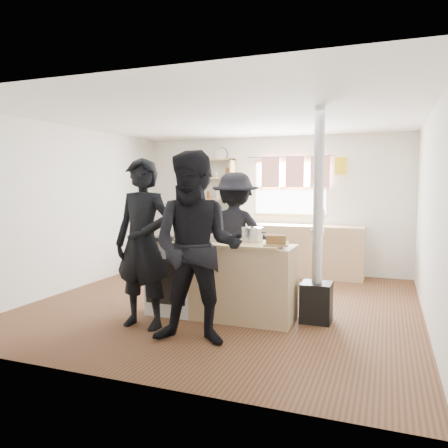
{
  "coord_description": "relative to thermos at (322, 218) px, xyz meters",
  "views": [
    {
      "loc": [
        2.04,
        -5.46,
        1.62
      ],
      "look_at": [
        0.03,
        -0.1,
        1.1
      ],
      "focal_mm": 35.0,
      "sensor_mm": 36.0,
      "label": 1
    }
  ],
  "objects": [
    {
      "name": "ground",
      "position": [
        -0.97,
        -2.22,
        -1.04
      ],
      "size": [
        5.0,
        5.0,
        0.01
      ],
      "primitive_type": "cube",
      "color": "brown",
      "rests_on": "ground"
    },
    {
      "name": "back_counter",
      "position": [
        -0.97,
        0.0,
        -0.59
      ],
      "size": [
        3.4,
        0.55,
        0.9
      ],
      "primitive_type": "cube",
      "color": "tan",
      "rests_on": "ground"
    },
    {
      "name": "shelving_unit",
      "position": [
        -2.17,
        0.12,
        0.47
      ],
      "size": [
        1.0,
        0.28,
        1.2
      ],
      "color": "tan",
      "rests_on": "back_counter"
    },
    {
      "name": "thermos",
      "position": [
        0.0,
        0.0,
        0.0
      ],
      "size": [
        0.1,
        0.1,
        0.28
      ],
      "primitive_type": "cylinder",
      "color": "silver",
      "rests_on": "back_counter"
    },
    {
      "name": "cooking_island",
      "position": [
        -0.83,
        -2.77,
        -0.57
      ],
      "size": [
        1.97,
        0.64,
        0.93
      ],
      "color": "white",
      "rests_on": "ground"
    },
    {
      "name": "skillet_greens",
      "position": [
        -1.53,
        -2.93,
        -0.08
      ],
      "size": [
        0.33,
        0.33,
        0.05
      ],
      "color": "black",
      "rests_on": "cooking_island"
    },
    {
      "name": "roast_tray",
      "position": [
        -0.86,
        -2.75,
        -0.07
      ],
      "size": [
        0.31,
        0.27,
        0.07
      ],
      "color": "silver",
      "rests_on": "cooking_island"
    },
    {
      "name": "stockpot_stove",
      "position": [
        -1.26,
        -2.56,
        -0.03
      ],
      "size": [
        0.23,
        0.23,
        0.18
      ],
      "color": "#BBBBBE",
      "rests_on": "cooking_island"
    },
    {
      "name": "stockpot_counter",
      "position": [
        -0.45,
        -2.66,
        -0.02
      ],
      "size": [
        0.26,
        0.26,
        0.2
      ],
      "color": "#B7B7BA",
      "rests_on": "cooking_island"
    },
    {
      "name": "bread_board",
      "position": [
        -0.1,
        -2.9,
        -0.06
      ],
      "size": [
        0.31,
        0.25,
        0.12
      ],
      "color": "tan",
      "rests_on": "cooking_island"
    },
    {
      "name": "flue_heater",
      "position": [
        0.31,
        -2.57,
        -0.38
      ],
      "size": [
        0.35,
        0.35,
        2.5
      ],
      "color": "black",
      "rests_on": "ground"
    },
    {
      "name": "person_near_left",
      "position": [
        -1.5,
        -3.44,
        -0.08
      ],
      "size": [
        0.72,
        0.49,
        1.91
      ],
      "primitive_type": "imported",
      "rotation": [
        0.0,
        0.0,
        -0.05
      ],
      "color": "black",
      "rests_on": "ground"
    },
    {
      "name": "person_near_right",
      "position": [
        -0.72,
        -3.7,
        -0.06
      ],
      "size": [
        1.06,
        0.89,
        1.96
      ],
      "primitive_type": "imported",
      "rotation": [
        0.0,
        0.0,
        0.17
      ],
      "color": "black",
      "rests_on": "ground"
    },
    {
      "name": "person_far",
      "position": [
        -0.99,
        -1.76,
        -0.14
      ],
      "size": [
        1.23,
        0.81,
        1.79
      ],
      "primitive_type": "imported",
      "rotation": [
        0.0,
        0.0,
        3.27
      ],
      "color": "black",
      "rests_on": "ground"
    }
  ]
}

